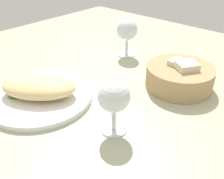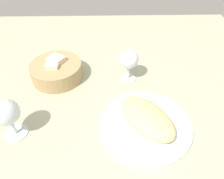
{
  "view_description": "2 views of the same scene",
  "coord_description": "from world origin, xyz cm",
  "px_view_note": "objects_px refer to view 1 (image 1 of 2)",
  "views": [
    {
      "loc": [
        41.82,
        -43.91,
        36.96
      ],
      "look_at": [
        4.92,
        -2.65,
        3.59
      ],
      "focal_mm": 41.15,
      "sensor_mm": 36.0,
      "label": 1
    },
    {
      "loc": [
        -47.65,
        -3.47,
        50.11
      ],
      "look_at": [
        2.7,
        -4.59,
        3.61
      ],
      "focal_mm": 33.3,
      "sensor_mm": 36.0,
      "label": 2
    }
  ],
  "objects_px": {
    "bread_basket": "(180,76)",
    "wine_glass_far": "(127,32)",
    "wine_glass_near": "(114,99)",
    "plate": "(41,97)"
  },
  "relations": [
    {
      "from": "bread_basket",
      "to": "wine_glass_far",
      "type": "height_order",
      "value": "wine_glass_far"
    },
    {
      "from": "bread_basket",
      "to": "wine_glass_near",
      "type": "distance_m",
      "value": 0.27
    },
    {
      "from": "wine_glass_near",
      "to": "wine_glass_far",
      "type": "height_order",
      "value": "wine_glass_far"
    },
    {
      "from": "bread_basket",
      "to": "plate",
      "type": "bearing_deg",
      "value": -128.1
    },
    {
      "from": "plate",
      "to": "wine_glass_far",
      "type": "height_order",
      "value": "wine_glass_far"
    },
    {
      "from": "bread_basket",
      "to": "wine_glass_far",
      "type": "distance_m",
      "value": 0.27
    },
    {
      "from": "plate",
      "to": "wine_glass_near",
      "type": "height_order",
      "value": "wine_glass_near"
    },
    {
      "from": "wine_glass_far",
      "to": "bread_basket",
      "type": "bearing_deg",
      "value": -17.12
    },
    {
      "from": "bread_basket",
      "to": "wine_glass_near",
      "type": "height_order",
      "value": "wine_glass_near"
    },
    {
      "from": "plate",
      "to": "wine_glass_far",
      "type": "xyz_separation_m",
      "value": [
        -0.02,
        0.38,
        0.08
      ]
    }
  ]
}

